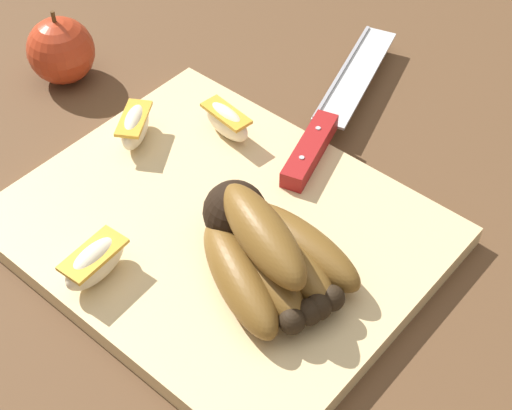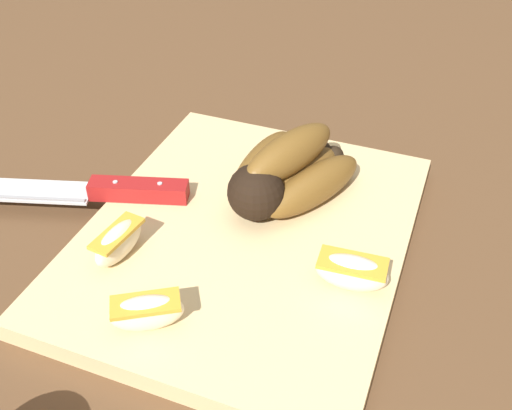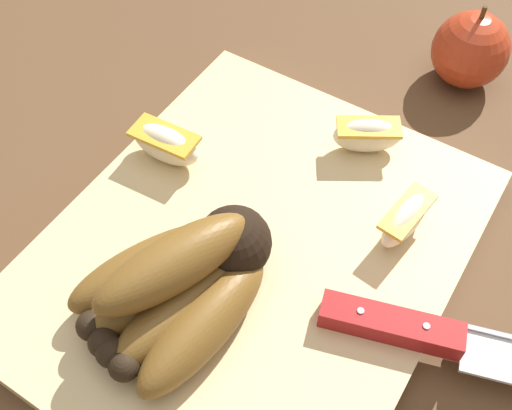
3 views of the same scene
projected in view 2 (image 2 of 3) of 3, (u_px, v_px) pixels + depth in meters
The scene contains 7 objects.
ground_plane at pixel (265, 249), 0.58m from camera, with size 6.00×6.00×0.00m, color brown.
cutting_board at pixel (248, 235), 0.58m from camera, with size 0.36×0.30×0.02m, color #DBBC84.
banana_bunch at pixel (284, 173), 0.60m from camera, with size 0.15×0.13×0.07m.
chefs_knife at pixel (92, 190), 0.61m from camera, with size 0.11×0.28×0.02m.
apple_wedge_near at pixel (352, 272), 0.50m from camera, with size 0.03×0.06×0.03m.
apple_wedge_middle at pixel (118, 242), 0.53m from camera, with size 0.06×0.03×0.03m.
apple_wedge_far at pixel (147, 312), 0.47m from camera, with size 0.05×0.06×0.03m.
Camera 2 is at (-0.40, -0.14, 0.39)m, focal length 41.87 mm.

